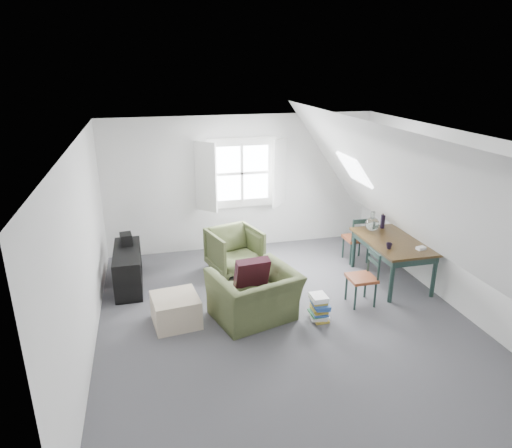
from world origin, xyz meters
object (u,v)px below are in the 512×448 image
object	(u,v)px
armchair_near	(254,318)
dining_chair_near	(364,277)
dining_table	(393,246)
magazine_stack	(319,308)
dining_chair_far	(357,238)
ottoman	(176,310)
media_shelf	(128,271)
armchair_far	(235,270)

from	to	relation	value
armchair_near	dining_chair_near	size ratio (longest dim) A/B	1.33
dining_table	magazine_stack	xyz separation A→B (m)	(-1.56, -0.85, -0.43)
dining_chair_far	ottoman	bearing A→B (deg)	16.11
media_shelf	magazine_stack	distance (m)	3.04
ottoman	dining_table	bearing A→B (deg)	7.61
armchair_far	dining_chair_far	xyz separation A→B (m)	(2.18, -0.15, 0.44)
media_shelf	magazine_stack	size ratio (longest dim) A/B	3.25
media_shelf	armchair_far	bearing A→B (deg)	10.46
armchair_far	dining_chair_far	world-z (taller)	dining_chair_far
dining_chair_near	magazine_stack	world-z (taller)	dining_chair_near
dining_chair_far	dining_chair_near	distance (m)	1.53
media_shelf	armchair_near	bearing A→B (deg)	-35.78
dining_table	dining_chair_far	size ratio (longest dim) A/B	1.69
armchair_near	dining_chair_far	size ratio (longest dim) A/B	1.29
dining_table	media_shelf	distance (m)	4.21
armchair_far	ottoman	distance (m)	1.85
ottoman	media_shelf	distance (m)	1.41
dining_chair_near	magazine_stack	bearing A→B (deg)	-91.48
armchair_far	media_shelf	size ratio (longest dim) A/B	0.68
media_shelf	magazine_stack	bearing A→B (deg)	-29.11
armchair_near	dining_chair_near	distance (m)	1.70
ottoman	media_shelf	world-z (taller)	media_shelf
ottoman	armchair_near	bearing A→B (deg)	-7.42
media_shelf	dining_table	bearing A→B (deg)	-7.38
dining_chair_far	magazine_stack	xyz separation A→B (m)	(-1.36, -1.70, -0.25)
ottoman	magazine_stack	world-z (taller)	ottoman
armchair_near	ottoman	xyz separation A→B (m)	(-1.07, 0.14, 0.20)
dining_chair_near	magazine_stack	distance (m)	0.87
armchair_near	ottoman	bearing A→B (deg)	-23.70
armchair_near	dining_table	bearing A→B (deg)	177.75
magazine_stack	media_shelf	bearing A→B (deg)	147.50
dining_chair_near	dining_chair_far	bearing A→B (deg)	136.76
armchair_near	magazine_stack	size ratio (longest dim) A/B	2.95
dining_chair_near	media_shelf	xyz separation A→B (m)	(-3.35, 1.35, -0.15)
dining_table	media_shelf	xyz separation A→B (m)	(-4.12, 0.78, -0.34)
armchair_far	dining_table	bearing A→B (deg)	-39.30
armchair_near	armchair_far	distance (m)	1.61
armchair_far	dining_chair_near	bearing A→B (deg)	-60.78
armchair_near	dining_chair_near	bearing A→B (deg)	165.03
armchair_near	dining_table	xyz separation A→B (m)	(2.42, 0.60, 0.62)
armchair_far	magazine_stack	xyz separation A→B (m)	(0.82, -1.85, 0.19)
dining_table	dining_chair_far	world-z (taller)	dining_chair_far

